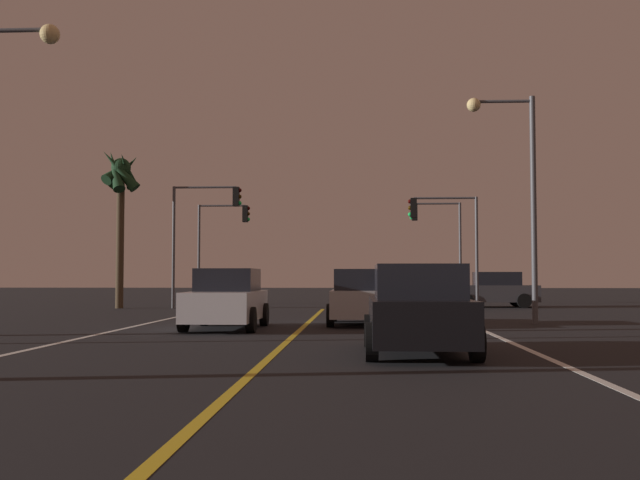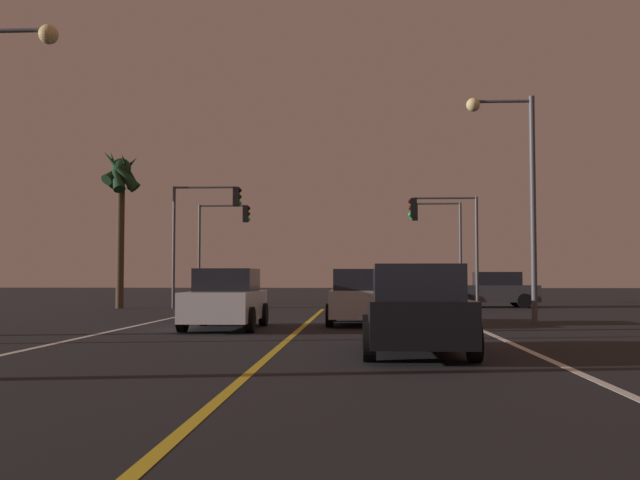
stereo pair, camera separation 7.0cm
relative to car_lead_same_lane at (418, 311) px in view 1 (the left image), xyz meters
The scene contains 12 objects.
lane_edge_right 2.68m from the car_lead_same_lane, 27.01° to the right, with size 0.16×41.34×0.01m, color silver.
lane_center_divider 3.09m from the car_lead_same_lane, 157.11° to the right, with size 0.16×41.34×0.01m, color gold.
car_lead_same_lane is the anchor object (origin of this frame).
car_oncoming 8.20m from the car_lead_same_lane, 126.24° to the left, with size 2.02×4.30×1.70m.
car_ahead_far 8.85m from the car_lead_same_lane, 96.83° to the left, with size 2.02×4.30×1.70m.
car_crossing_side 22.73m from the car_lead_same_lane, 76.34° to the left, with size 4.30×2.02×1.70m.
traffic_light_near_right 20.42m from the car_lead_same_lane, 82.17° to the left, with size 3.20×0.36×5.14m.
traffic_light_near_left 21.92m from the car_lead_same_lane, 112.47° to the left, with size 3.27×0.36×5.71m.
traffic_light_far_right 25.89m from the car_lead_same_lane, 83.24° to the left, with size 2.73×0.36×5.43m.
traffic_light_far_left 27.06m from the car_lead_same_lane, 108.32° to the left, with size 2.85×0.36×5.37m.
street_lamp_right_far 10.70m from the car_lead_same_lane, 67.40° to the left, with size 2.14×0.44×7.16m.
palm_tree_left_far 23.90m from the car_lead_same_lane, 121.78° to the left, with size 1.99×2.01×7.55m.
Camera 1 is at (1.62, 1.64, 1.47)m, focal length 41.60 mm.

